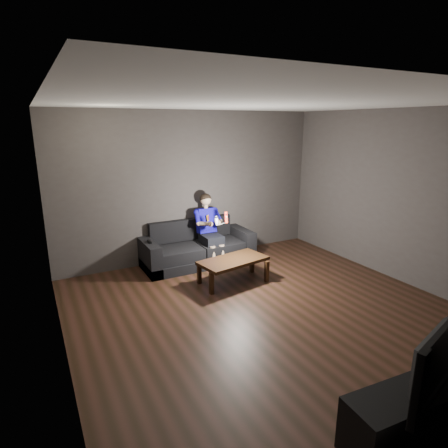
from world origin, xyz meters
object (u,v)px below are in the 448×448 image
coffee_table (233,262)px  sofa (197,250)px  child (209,224)px  media_console (417,413)px

coffee_table → sofa: bearing=98.1°
sofa → child: bearing=-9.9°
sofa → media_console: sofa is taller
child → media_console: bearing=-93.5°
media_console → child: bearing=90.5°
child → coffee_table: 1.10m
child → media_console: child is taller
child → media_console: size_ratio=0.94×
coffee_table → media_console: bearing=-93.4°
sofa → coffee_table: size_ratio=1.71×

